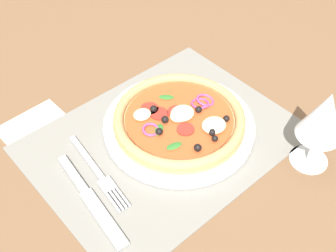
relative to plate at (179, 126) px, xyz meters
The scene contains 8 objects.
ground_plane 4.37cm from the plate, ahead, with size 190.00×140.00×2.40cm, color brown.
placemat 3.83cm from the plate, ahead, with size 44.32×33.70×0.40cm, color slate.
plate is the anchor object (origin of this frame).
pizza 1.79cm from the plate, 111.03° to the left, with size 23.27×23.27×2.64cm.
fork 16.84cm from the plate, ahead, with size 3.56×18.05×0.44cm.
knife 20.77cm from the plate, ahead, with size 3.81×20.06×0.62cm.
wine_glass 24.47cm from the plate, 120.69° to the left, with size 7.20×7.20×14.90cm.
napkin 25.62cm from the plate, 41.84° to the right, with size 11.80×10.62×0.36cm, color silver.
Camera 1 is at (32.86, 38.42, 56.05)cm, focal length 45.81 mm.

